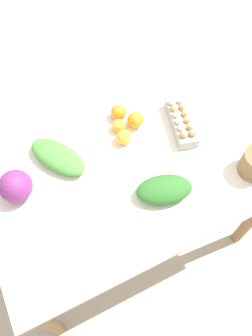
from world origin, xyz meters
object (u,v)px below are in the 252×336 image
at_px(cabbage_purple, 16,186).
at_px(orange_2, 119,126).
at_px(orange_0, 124,137).
at_px(egg_carton, 181,121).
at_px(orange_3, 119,112).
at_px(orange_1, 135,120).
at_px(greens_bunch_dandelion, 58,157).
at_px(greens_bunch_chard, 164,189).

height_order(cabbage_purple, orange_2, cabbage_purple).
bearing_deg(cabbage_purple, orange_0, -174.53).
xyz_separation_m(egg_carton, orange_2, (0.29, -0.12, -0.01)).
height_order(orange_2, orange_3, orange_3).
xyz_separation_m(cabbage_purple, orange_1, (-0.64, -0.12, -0.03)).
distance_m(cabbage_purple, orange_2, 0.56).
bearing_deg(cabbage_purple, orange_3, -161.05).
bearing_deg(orange_1, egg_carton, 152.24).
bearing_deg(orange_1, orange_2, -6.43).
height_order(egg_carton, orange_3, egg_carton).
bearing_deg(cabbage_purple, greens_bunch_dandelion, -158.27).
distance_m(cabbage_purple, orange_1, 0.65).
bearing_deg(orange_0, greens_bunch_dandelion, -6.09).
bearing_deg(orange_1, greens_bunch_chard, 81.03).
height_order(egg_carton, orange_0, egg_carton).
xyz_separation_m(orange_0, orange_2, (-0.01, -0.08, -0.00)).
distance_m(orange_0, orange_1, 0.12).
xyz_separation_m(cabbage_purple, orange_0, (-0.54, -0.05, -0.03)).
xyz_separation_m(greens_bunch_chard, orange_0, (0.03, -0.33, -0.00)).
relative_size(greens_bunch_chard, orange_1, 3.06).
relative_size(orange_2, orange_3, 0.84).
distance_m(greens_bunch_dandelion, orange_1, 0.42).
bearing_deg(greens_bunch_dandelion, egg_carton, 173.15).
bearing_deg(orange_1, orange_0, 34.17).
relative_size(greens_bunch_dandelion, orange_2, 4.58).
relative_size(egg_carton, orange_3, 3.87).
bearing_deg(orange_0, orange_1, -145.83).
height_order(orange_0, orange_3, orange_3).
height_order(cabbage_purple, egg_carton, cabbage_purple).
bearing_deg(greens_bunch_chard, orange_2, -86.59).
distance_m(orange_2, orange_3, 0.08).
relative_size(egg_carton, greens_bunch_dandelion, 1.01).
bearing_deg(orange_1, greens_bunch_dandelion, 4.27).
height_order(cabbage_purple, orange_1, cabbage_purple).
xyz_separation_m(orange_0, orange_3, (-0.04, -0.15, 0.00)).
distance_m(orange_0, orange_2, 0.08).
height_order(egg_carton, greens_bunch_chard, egg_carton).
relative_size(egg_carton, orange_1, 3.75).
bearing_deg(egg_carton, orange_3, 68.45).
height_order(orange_0, orange_2, orange_0).
bearing_deg(orange_3, orange_1, 122.45).
height_order(orange_1, orange_3, orange_1).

